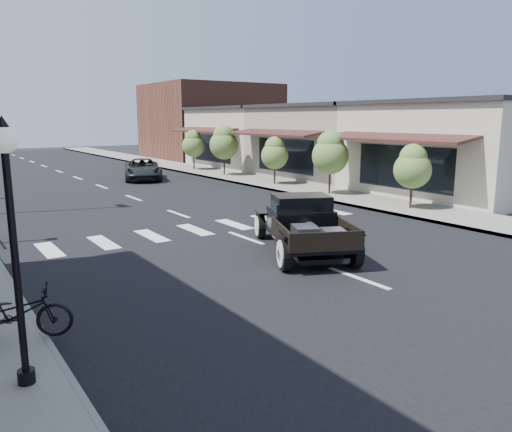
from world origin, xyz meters
TOP-DOWN VIEW (x-y plane):
  - ground at (0.00, 0.00)m, footprint 120.00×120.00m
  - road at (0.00, 15.00)m, footprint 14.00×80.00m
  - road_markings at (0.00, 10.00)m, footprint 12.00×60.00m
  - sidewalk_right at (8.50, 15.00)m, footprint 3.00×80.00m
  - storefront_near at (15.00, 4.00)m, footprint 10.00×9.00m
  - storefront_mid at (15.00, 13.00)m, footprint 10.00×9.00m
  - storefront_far at (15.00, 22.00)m, footprint 10.00×9.00m
  - far_building_right at (15.50, 32.00)m, footprint 11.00×10.00m
  - lamp_post_a at (-7.60, -4.00)m, footprint 0.36×0.36m
  - small_tree_a at (8.30, 2.14)m, footprint 1.54×1.54m
  - small_tree_b at (8.30, 7.11)m, footprint 1.80×1.80m
  - small_tree_c at (8.30, 11.70)m, footprint 1.55×1.55m
  - small_tree_d at (8.30, 17.34)m, footprint 1.89×1.89m
  - small_tree_e at (8.30, 21.68)m, footprint 1.65×1.65m
  - hotrod_pickup at (0.45, -0.33)m, footprint 4.07×5.37m
  - second_car at (3.19, 18.78)m, footprint 3.62×5.18m
  - motorcycle at (-7.44, -2.40)m, footprint 1.88×1.19m

SIDE VIEW (x-z plane):
  - ground at x=0.00m, z-range 0.00..0.00m
  - road_markings at x=0.00m, z-range -0.03..0.03m
  - road at x=0.00m, z-range 0.00..0.02m
  - sidewalk_right at x=8.50m, z-range 0.00..0.15m
  - motorcycle at x=-7.44m, z-range 0.15..1.08m
  - second_car at x=3.19m, z-range 0.00..1.31m
  - hotrod_pickup at x=0.45m, z-range 0.00..1.69m
  - small_tree_a at x=8.30m, z-range 0.15..2.72m
  - small_tree_c at x=8.30m, z-range 0.15..2.73m
  - small_tree_e at x=8.30m, z-range 0.15..2.91m
  - small_tree_b at x=8.30m, z-range 0.15..3.14m
  - small_tree_d at x=8.30m, z-range 0.15..3.31m
  - lamp_post_a at x=-7.60m, z-range 0.15..3.86m
  - storefront_near at x=15.00m, z-range 0.00..4.50m
  - storefront_mid at x=15.00m, z-range 0.00..4.50m
  - storefront_far at x=15.00m, z-range 0.00..4.50m
  - far_building_right at x=15.50m, z-range 0.00..7.00m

